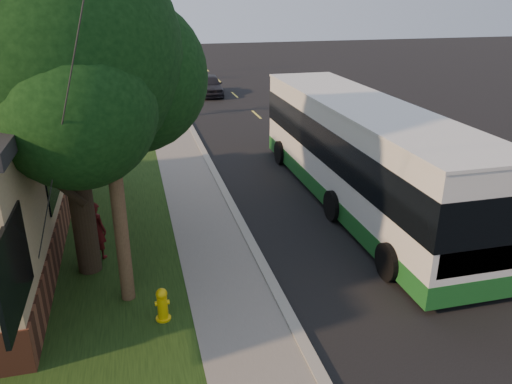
# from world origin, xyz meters

# --- Properties ---
(ground) EXTENTS (120.00, 120.00, 0.00)m
(ground) POSITION_xyz_m (0.00, 0.00, 0.00)
(ground) COLOR black
(ground) RESTS_ON ground
(road) EXTENTS (8.00, 80.00, 0.01)m
(road) POSITION_xyz_m (4.00, 10.00, 0.01)
(road) COLOR black
(road) RESTS_ON ground
(curb) EXTENTS (0.25, 80.00, 0.12)m
(curb) POSITION_xyz_m (0.00, 10.00, 0.06)
(curb) COLOR gray
(curb) RESTS_ON ground
(sidewalk) EXTENTS (2.00, 80.00, 0.08)m
(sidewalk) POSITION_xyz_m (-1.00, 10.00, 0.04)
(sidewalk) COLOR slate
(sidewalk) RESTS_ON ground
(grass_verge) EXTENTS (5.00, 80.00, 0.07)m
(grass_verge) POSITION_xyz_m (-4.50, 10.00, 0.04)
(grass_verge) COLOR black
(grass_verge) RESTS_ON ground
(fire_hydrant) EXTENTS (0.32, 0.32, 0.74)m
(fire_hydrant) POSITION_xyz_m (-2.60, 0.00, 0.43)
(fire_hydrant) COLOR #DBB60B
(fire_hydrant) RESTS_ON grass_verge
(utility_pole) EXTENTS (2.86, 3.21, 9.07)m
(utility_pole) POSITION_xyz_m (-3.31, 0.99, 4.63)
(utility_pole) COLOR #473321
(utility_pole) RESTS_ON ground
(leafy_tree) EXTENTS (6.30, 6.00, 7.80)m
(leafy_tree) POSITION_xyz_m (-4.17, 2.65, 5.17)
(leafy_tree) COLOR black
(leafy_tree) RESTS_ON grass_verge
(bare_tree_near) EXTENTS (1.38, 1.21, 4.31)m
(bare_tree_near) POSITION_xyz_m (-3.50, 18.00, 2.15)
(bare_tree_near) COLOR black
(bare_tree_near) RESTS_ON grass_verge
(bare_tree_far) EXTENTS (1.38, 1.21, 4.03)m
(bare_tree_far) POSITION_xyz_m (-3.00, 30.00, 2.00)
(bare_tree_far) COLOR black
(bare_tree_far) RESTS_ON grass_verge
(traffic_signal) EXTENTS (0.18, 0.22, 5.50)m
(traffic_signal) POSITION_xyz_m (0.50, 34.00, 3.16)
(traffic_signal) COLOR #2D2D30
(traffic_signal) RESTS_ON ground
(transit_bus) EXTENTS (2.84, 12.31, 3.33)m
(transit_bus) POSITION_xyz_m (4.09, 4.87, 1.78)
(transit_bus) COLOR silver
(transit_bus) RESTS_ON ground
(skateboarder) EXTENTS (0.67, 0.63, 1.53)m
(skateboarder) POSITION_xyz_m (-4.00, 3.11, 0.84)
(skateboarder) COLOR #430D0D
(skateboarder) RESTS_ON grass_verge
(distant_car) EXTENTS (1.85, 4.09, 1.36)m
(distant_car) POSITION_xyz_m (2.36, 24.37, 0.68)
(distant_car) COLOR black
(distant_car) RESTS_ON ground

